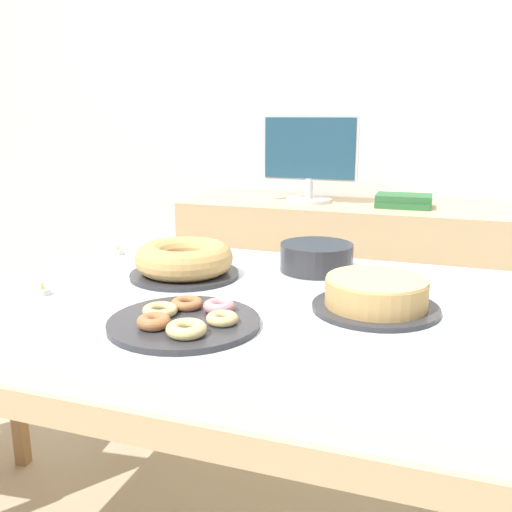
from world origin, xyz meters
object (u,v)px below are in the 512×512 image
(pastry_platter, at_px, (185,320))
(computer_monitor, at_px, (310,159))
(book_stack, at_px, (404,201))
(plate_stack, at_px, (317,257))
(cake_chocolate_round, at_px, (376,295))
(cake_golden_bundt, at_px, (184,261))
(tealight_near_front, at_px, (118,251))
(tealight_near_cakes, at_px, (43,291))

(pastry_platter, bearing_deg, computer_monitor, 93.48)
(book_stack, distance_m, plate_stack, 0.90)
(cake_chocolate_round, distance_m, pastry_platter, 0.44)
(book_stack, xyz_separation_m, pastry_platter, (-0.32, -1.41, -0.07))
(computer_monitor, distance_m, pastry_platter, 1.43)
(computer_monitor, height_order, cake_chocolate_round, computer_monitor)
(cake_golden_bundt, bearing_deg, tealight_near_front, 153.31)
(book_stack, xyz_separation_m, cake_chocolate_round, (0.05, -1.18, -0.05))
(pastry_platter, relative_size, tealight_near_front, 8.20)
(cake_golden_bundt, bearing_deg, cake_chocolate_round, -11.36)
(cake_chocolate_round, relative_size, pastry_platter, 0.89)
(pastry_platter, bearing_deg, tealight_near_front, 134.05)
(tealight_near_cakes, bearing_deg, tealight_near_front, 97.26)
(computer_monitor, relative_size, cake_chocolate_round, 1.44)
(cake_golden_bundt, distance_m, plate_stack, 0.38)
(cake_golden_bundt, xyz_separation_m, plate_stack, (0.33, 0.18, -0.01))
(computer_monitor, distance_m, cake_chocolate_round, 1.28)
(cake_chocolate_round, bearing_deg, book_stack, 92.30)
(plate_stack, xyz_separation_m, tealight_near_front, (-0.65, -0.02, -0.03))
(book_stack, bearing_deg, pastry_platter, -102.92)
(plate_stack, height_order, tealight_near_cakes, plate_stack)
(cake_golden_bundt, relative_size, tealight_near_cakes, 7.58)
(cake_golden_bundt, bearing_deg, plate_stack, 28.44)
(computer_monitor, bearing_deg, tealight_near_front, -114.03)
(computer_monitor, xyz_separation_m, tealight_near_front, (-0.40, -0.91, -0.24))
(cake_chocolate_round, distance_m, plate_stack, 0.36)
(book_stack, relative_size, tealight_near_front, 5.81)
(cake_chocolate_round, relative_size, cake_golden_bundt, 0.97)
(pastry_platter, bearing_deg, cake_golden_bundt, 116.45)
(pastry_platter, relative_size, tealight_near_cakes, 8.20)
(tealight_near_front, bearing_deg, plate_stack, 1.89)
(plate_stack, bearing_deg, pastry_platter, -107.04)
(cake_chocolate_round, distance_m, cake_golden_bundt, 0.55)
(computer_monitor, distance_m, tealight_near_front, 1.02)
(tealight_near_cakes, bearing_deg, computer_monitor, 75.33)
(plate_stack, bearing_deg, cake_chocolate_round, -54.14)
(cake_chocolate_round, xyz_separation_m, tealight_near_front, (-0.86, 0.27, -0.03))
(computer_monitor, relative_size, pastry_platter, 1.29)
(cake_chocolate_round, relative_size, tealight_near_cakes, 7.34)
(tealight_near_cakes, bearing_deg, cake_chocolate_round, 11.22)
(book_stack, relative_size, cake_golden_bundt, 0.77)
(computer_monitor, height_order, book_stack, computer_monitor)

